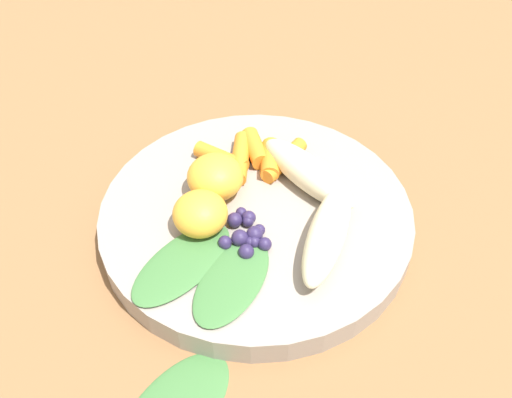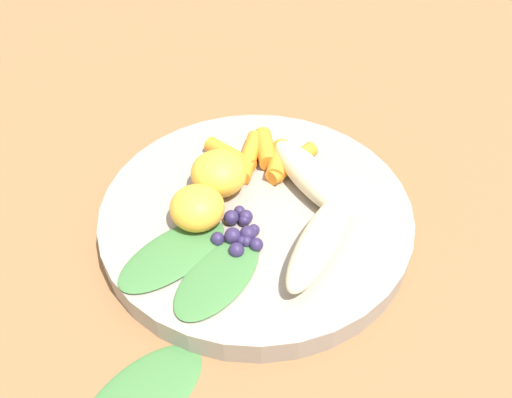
{
  "view_description": "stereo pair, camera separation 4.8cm",
  "coord_description": "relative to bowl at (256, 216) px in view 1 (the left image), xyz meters",
  "views": [
    {
      "loc": [
        -0.12,
        -0.32,
        0.38
      ],
      "look_at": [
        0.0,
        0.0,
        0.03
      ],
      "focal_mm": 37.63,
      "sensor_mm": 36.0,
      "label": 1
    },
    {
      "loc": [
        -0.08,
        -0.34,
        0.38
      ],
      "look_at": [
        0.0,
        0.0,
        0.03
      ],
      "focal_mm": 37.63,
      "sensor_mm": 36.0,
      "label": 2
    }
  ],
  "objects": [
    {
      "name": "carrot_mid_right",
      "position": [
        0.03,
        0.07,
        0.02
      ],
      "size": [
        0.02,
        0.05,
        0.02
      ],
      "primitive_type": "cylinder",
      "rotation": [
        0.0,
        1.57,
        7.75
      ],
      "color": "orange",
      "rests_on": "bowl"
    },
    {
      "name": "blueberry_pile",
      "position": [
        -0.02,
        -0.03,
        0.02
      ],
      "size": [
        0.04,
        0.06,
        0.01
      ],
      "color": "#2D234C",
      "rests_on": "bowl"
    },
    {
      "name": "orange_segment_far",
      "position": [
        -0.03,
        0.03,
        0.03
      ],
      "size": [
        0.05,
        0.05,
        0.04
      ],
      "primitive_type": "ellipsoid",
      "color": "#F4A833",
      "rests_on": "bowl"
    },
    {
      "name": "kale_leaf_right",
      "position": [
        -0.05,
        -0.07,
        0.01
      ],
      "size": [
        0.1,
        0.1,
        0.0
      ],
      "primitive_type": "ellipsoid",
      "rotation": [
        0.0,
        0.0,
        10.19
      ],
      "color": "#3D7038",
      "rests_on": "bowl"
    },
    {
      "name": "carrot_front",
      "position": [
        0.05,
        0.04,
        0.02
      ],
      "size": [
        0.06,
        0.05,
        0.02
      ],
      "primitive_type": "cylinder",
      "rotation": [
        0.0,
        1.57,
        6.88
      ],
      "color": "orange",
      "rests_on": "bowl"
    },
    {
      "name": "carrot_rear",
      "position": [
        0.01,
        0.06,
        0.02
      ],
      "size": [
        0.04,
        0.07,
        0.02
      ],
      "primitive_type": "cylinder",
      "rotation": [
        0.0,
        1.57,
        7.43
      ],
      "color": "orange",
      "rests_on": "bowl"
    },
    {
      "name": "carrot_small",
      "position": [
        -0.01,
        0.07,
        0.02
      ],
      "size": [
        0.05,
        0.05,
        0.02
      ],
      "primitive_type": "cylinder",
      "rotation": [
        0.0,
        1.57,
        8.5
      ],
      "color": "orange",
      "rests_on": "bowl"
    },
    {
      "name": "kale_leaf_left",
      "position": [
        -0.08,
        -0.04,
        0.01
      ],
      "size": [
        0.12,
        0.1,
        0.0
      ],
      "primitive_type": "ellipsoid",
      "rotation": [
        0.0,
        0.0,
        9.97
      ],
      "color": "#3D7038",
      "rests_on": "bowl"
    },
    {
      "name": "carrot_mid_left",
      "position": [
        0.03,
        0.05,
        0.02
      ],
      "size": [
        0.04,
        0.05,
        0.02
      ],
      "primitive_type": "cylinder",
      "rotation": [
        0.0,
        1.57,
        7.44
      ],
      "color": "orange",
      "rests_on": "bowl"
    },
    {
      "name": "ground_plane",
      "position": [
        0.0,
        0.0,
        -0.01
      ],
      "size": [
        2.4,
        2.4,
        0.0
      ],
      "primitive_type": "plane",
      "color": "brown"
    },
    {
      "name": "bowl",
      "position": [
        0.0,
        0.0,
        0.0
      ],
      "size": [
        0.29,
        0.29,
        0.02
      ],
      "primitive_type": "cylinder",
      "color": "gray",
      "rests_on": "ground_plane"
    },
    {
      "name": "orange_segment_near",
      "position": [
        -0.05,
        -0.01,
        0.03
      ],
      "size": [
        0.05,
        0.05,
        0.04
      ],
      "primitive_type": "ellipsoid",
      "color": "#F4A833",
      "rests_on": "bowl"
    },
    {
      "name": "banana_peeled_right",
      "position": [
        0.04,
        -0.06,
        0.03
      ],
      "size": [
        0.1,
        0.11,
        0.03
      ],
      "primitive_type": "ellipsoid",
      "rotation": [
        0.0,
        0.0,
        7.16
      ],
      "color": "beige",
      "rests_on": "bowl"
    },
    {
      "name": "banana_peeled_left",
      "position": [
        0.06,
        0.01,
        0.03
      ],
      "size": [
        0.07,
        0.12,
        0.03
      ],
      "primitive_type": "ellipsoid",
      "rotation": [
        0.0,
        0.0,
        8.17
      ],
      "color": "beige",
      "rests_on": "bowl"
    }
  ]
}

